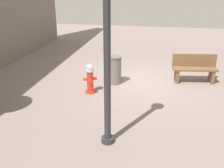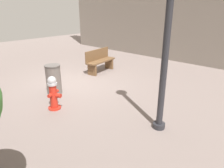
% 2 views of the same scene
% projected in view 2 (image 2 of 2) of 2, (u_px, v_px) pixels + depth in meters
% --- Properties ---
extents(ground_plane, '(23.40, 23.40, 0.00)m').
position_uv_depth(ground_plane, '(72.00, 83.00, 7.54)').
color(ground_plane, gray).
extents(fire_hydrant, '(0.42, 0.40, 0.93)m').
position_uv_depth(fire_hydrant, '(53.00, 93.00, 5.50)').
color(fire_hydrant, red).
rests_on(fire_hydrant, ground_plane).
extents(bench_near, '(1.54, 0.64, 0.95)m').
position_uv_depth(bench_near, '(100.00, 60.00, 8.75)').
color(bench_near, brown).
rests_on(bench_near, ground_plane).
extents(street_lamp, '(0.36, 0.36, 4.19)m').
position_uv_depth(street_lamp, '(169.00, 9.00, 3.86)').
color(street_lamp, '#2D2D33').
rests_on(street_lamp, ground_plane).
extents(trash_bin, '(0.49, 0.49, 0.94)m').
position_uv_depth(trash_bin, '(54.00, 79.00, 6.49)').
color(trash_bin, slate).
rests_on(trash_bin, ground_plane).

